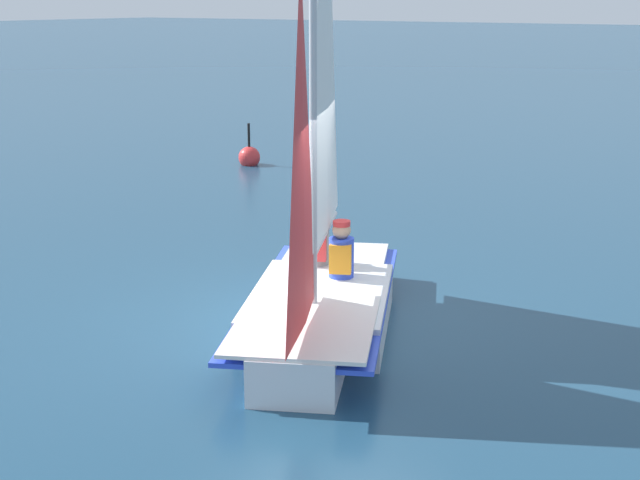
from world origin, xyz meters
The scene contains 5 objects.
ground_plane centered at (0.00, 0.00, 0.00)m, with size 260.00×260.00×0.00m, color navy.
sailboat_main centered at (0.01, -0.02, 0.83)m, with size 3.21×4.40×6.26m.
sailor_helm centered at (0.09, -0.59, 0.63)m, with size 0.40×0.42×1.16m.
sailor_crew centered at (0.63, -0.87, 0.62)m, with size 0.40×0.42×1.16m.
buoy_marker centered at (7.24, -7.90, 0.18)m, with size 0.50×0.50×1.03m.
Camera 1 is at (-5.36, 8.01, 3.69)m, focal length 50.00 mm.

